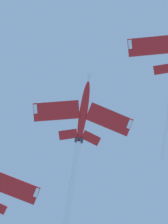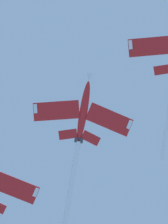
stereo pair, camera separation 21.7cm
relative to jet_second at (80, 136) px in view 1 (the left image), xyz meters
name	(u,v)px [view 1 (the left image)]	position (x,y,z in m)	size (l,w,h in m)	color
jet_second	(80,136)	(0.00, 0.00, 0.00)	(20.18, 30.49, 10.90)	red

